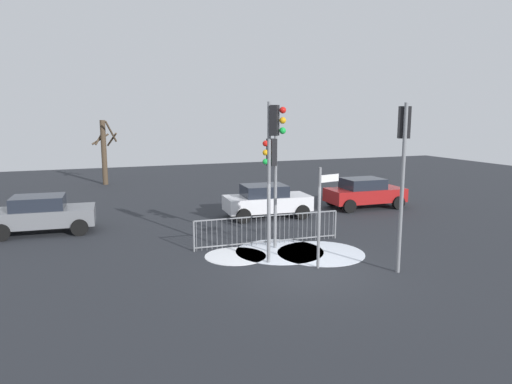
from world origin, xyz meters
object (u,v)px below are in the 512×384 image
(traffic_light_rear_right, at_px, (274,147))
(direction_sign_post, at_px, (321,212))
(car_white_far, at_px, (266,200))
(bare_tree_centre, at_px, (104,150))
(car_red_trailing, at_px, (364,192))
(traffic_light_rear_left, at_px, (272,167))
(car_grey_mid, at_px, (42,214))
(traffic_light_foreground_right, at_px, (403,150))

(traffic_light_rear_right, distance_m, direction_sign_post, 2.41)
(car_white_far, bearing_deg, bare_tree_centre, 119.36)
(traffic_light_rear_right, bearing_deg, car_red_trailing, 168.42)
(traffic_light_rear_left, bearing_deg, car_white_far, -33.12)
(traffic_light_rear_right, bearing_deg, car_grey_mid, -95.52)
(bare_tree_centre, bearing_deg, traffic_light_rear_right, -78.38)
(traffic_light_foreground_right, bearing_deg, bare_tree_centre, 135.31)
(direction_sign_post, distance_m, car_grey_mid, 11.10)
(traffic_light_foreground_right, height_order, car_white_far, traffic_light_foreground_right)
(direction_sign_post, bearing_deg, car_grey_mid, 123.36)
(traffic_light_rear_left, xyz_separation_m, car_grey_mid, (-7.50, 5.17, -2.08))
(car_grey_mid, height_order, car_red_trailing, same)
(traffic_light_rear_right, relative_size, direction_sign_post, 1.62)
(traffic_light_rear_right, bearing_deg, direction_sign_post, 90.17)
(traffic_light_rear_left, relative_size, bare_tree_centre, 0.93)
(traffic_light_foreground_right, relative_size, bare_tree_centre, 1.17)
(traffic_light_foreground_right, xyz_separation_m, bare_tree_centre, (-7.09, 21.01, -1.35))
(traffic_light_foreground_right, height_order, traffic_light_rear_right, traffic_light_rear_right)
(car_grey_mid, bearing_deg, car_white_far, 0.98)
(direction_sign_post, relative_size, car_white_far, 0.78)
(traffic_light_rear_right, relative_size, traffic_light_rear_left, 1.28)
(car_white_far, height_order, bare_tree_centre, bare_tree_centre)
(direction_sign_post, distance_m, car_white_far, 7.22)
(car_white_far, relative_size, bare_tree_centre, 0.93)
(car_white_far, distance_m, bare_tree_centre, 14.36)
(car_white_far, bearing_deg, car_grey_mid, -179.16)
(traffic_light_rear_left, xyz_separation_m, direction_sign_post, (0.59, -2.36, -1.13))
(car_red_trailing, height_order, bare_tree_centre, bare_tree_centre)
(direction_sign_post, bearing_deg, traffic_light_rear_right, 128.30)
(car_white_far, height_order, car_red_trailing, same)
(traffic_light_rear_left, relative_size, car_grey_mid, 1.00)
(car_red_trailing, xyz_separation_m, bare_tree_centre, (-11.52, 12.61, 1.48))
(car_red_trailing, bearing_deg, car_grey_mid, -178.67)
(traffic_light_rear_left, relative_size, car_white_far, 1.00)
(traffic_light_foreground_right, distance_m, direction_sign_post, 2.95)
(traffic_light_rear_right, xyz_separation_m, traffic_light_rear_left, (0.56, 1.46, -0.77))
(traffic_light_foreground_right, distance_m, car_white_far, 8.66)
(direction_sign_post, bearing_deg, car_red_trailing, 35.00)
(bare_tree_centre, bearing_deg, direction_sign_post, -75.74)
(traffic_light_rear_right, height_order, car_white_far, traffic_light_rear_right)
(direction_sign_post, distance_m, car_red_trailing, 9.81)
(car_grey_mid, relative_size, bare_tree_centre, 0.93)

